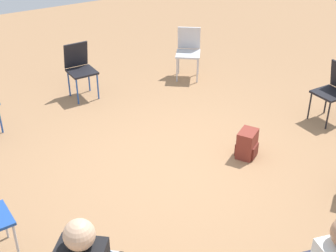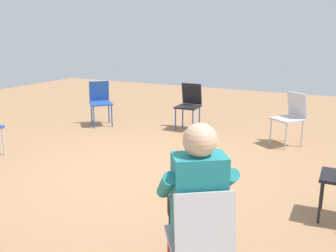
% 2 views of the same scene
% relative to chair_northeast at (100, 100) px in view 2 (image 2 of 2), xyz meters
% --- Properties ---
extents(ground_plane, '(15.18, 15.18, 0.00)m').
position_rel_chair_northeast_xyz_m(ground_plane, '(-1.95, -1.94, -0.50)').
color(ground_plane, '#99704C').
extents(chair_northeast, '(0.58, 0.58, 0.85)m').
position_rel_chair_northeast_xyz_m(chair_northeast, '(0.00, 0.00, 0.00)').
color(chair_northeast, '#1E4799').
rests_on(chair_northeast, ground).
extents(chair_east, '(0.45, 0.41, 0.85)m').
position_rel_chair_northeast_xyz_m(chair_east, '(0.48, -1.67, 0.00)').
color(chair_east, black).
rests_on(chair_east, ground).
extents(chair_southeast, '(0.58, 0.57, 0.85)m').
position_rel_chair_northeast_xyz_m(chair_southeast, '(0.28, -3.53, 0.00)').
color(chair_southeast, '#B7B7BC').
rests_on(chair_southeast, ground).
extents(chair_southwest, '(0.58, 0.57, 0.85)m').
position_rel_chair_northeast_xyz_m(chair_southwest, '(-3.76, -3.62, 0.00)').
color(chair_southwest, '#B7B7BC').
rests_on(chair_southwest, ground).
extents(person_in_teal, '(0.63, 0.63, 1.24)m').
position_rel_chair_northeast_xyz_m(person_in_teal, '(-3.62, -3.52, 0.20)').
color(person_in_teal, black).
rests_on(person_in_teal, ground).
extents(backpack_near_laptop_user, '(0.32, 0.34, 0.36)m').
position_rel_chair_northeast_xyz_m(backpack_near_laptop_user, '(-2.20, -2.83, -0.34)').
color(backpack_near_laptop_user, maroon).
rests_on(backpack_near_laptop_user, ground).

